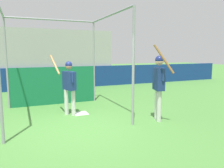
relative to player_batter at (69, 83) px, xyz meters
The scene contains 7 objects.
ground_plane 1.73m from the player_batter, 92.28° to the right, with size 60.00×60.00×0.00m, color #477F38.
outfield_wall 5.42m from the player_batter, 90.58° to the left, with size 24.00×0.12×1.21m.
bleacher_section 7.49m from the player_batter, 90.42° to the left, with size 7.60×4.00×3.29m.
batting_cage 1.14m from the player_batter, 101.07° to the left, with size 3.30×3.43×3.23m.
home_plate 1.10m from the player_batter, ahead, with size 0.44×0.44×0.02m.
player_batter is the anchor object (origin of this frame).
player_waiting 2.79m from the player_batter, 35.04° to the right, with size 0.52×0.84×2.21m.
Camera 1 is at (-1.35, -5.44, 1.99)m, focal length 35.00 mm.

